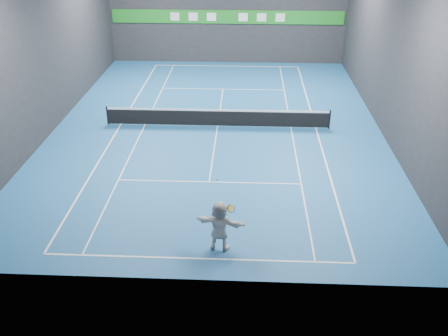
{
  "coord_description": "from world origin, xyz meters",
  "views": [
    {
      "loc": [
        1.59,
        -25.82,
        10.96
      ],
      "look_at": [
        0.74,
        -7.87,
        1.5
      ],
      "focal_mm": 40.0,
      "sensor_mm": 36.0,
      "label": 1
    }
  ],
  "objects_px": {
    "tennis_net": "(217,117)",
    "tennis_racket": "(230,209)",
    "tennis_ball": "(218,180)",
    "player": "(219,226)"
  },
  "relations": [
    {
      "from": "tennis_net",
      "to": "tennis_racket",
      "type": "xyz_separation_m",
      "value": [
        1.11,
        -11.2,
        1.11
      ]
    },
    {
      "from": "tennis_racket",
      "to": "tennis_ball",
      "type": "bearing_deg",
      "value": 173.3
    },
    {
      "from": "player",
      "to": "tennis_net",
      "type": "relative_size",
      "value": 0.15
    },
    {
      "from": "tennis_ball",
      "to": "tennis_net",
      "type": "bearing_deg",
      "value": 93.48
    },
    {
      "from": "tennis_racket",
      "to": "player",
      "type": "bearing_deg",
      "value": -172.63
    },
    {
      "from": "player",
      "to": "tennis_ball",
      "type": "bearing_deg",
      "value": -46.53
    },
    {
      "from": "player",
      "to": "tennis_net",
      "type": "xyz_separation_m",
      "value": [
        -0.74,
        11.25,
        -0.43
      ]
    },
    {
      "from": "tennis_ball",
      "to": "tennis_net",
      "type": "xyz_separation_m",
      "value": [
        -0.68,
        11.15,
        -2.24
      ]
    },
    {
      "from": "tennis_racket",
      "to": "tennis_net",
      "type": "bearing_deg",
      "value": 95.65
    },
    {
      "from": "tennis_net",
      "to": "tennis_racket",
      "type": "bearing_deg",
      "value": -84.35
    }
  ]
}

